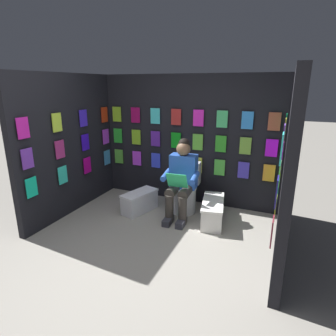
{
  "coord_description": "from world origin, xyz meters",
  "views": [
    {
      "loc": [
        -1.5,
        2.31,
        1.96
      ],
      "look_at": [
        -0.05,
        -1.14,
        0.85
      ],
      "focal_mm": 30.32,
      "sensor_mm": 36.0,
      "label": 1
    }
  ],
  "objects_px": {
    "toilet": "(185,191)",
    "person_reading": "(181,179)",
    "comic_longbox_far": "(140,202)",
    "comic_longbox_near": "(213,211)"
  },
  "relations": [
    {
      "from": "toilet",
      "to": "person_reading",
      "type": "xyz_separation_m",
      "value": [
        -0.01,
        0.23,
        0.27
      ]
    },
    {
      "from": "toilet",
      "to": "person_reading",
      "type": "relative_size",
      "value": 0.65
    },
    {
      "from": "toilet",
      "to": "person_reading",
      "type": "distance_m",
      "value": 0.35
    },
    {
      "from": "person_reading",
      "to": "comic_longbox_far",
      "type": "height_order",
      "value": "person_reading"
    },
    {
      "from": "toilet",
      "to": "comic_longbox_far",
      "type": "distance_m",
      "value": 0.75
    },
    {
      "from": "person_reading",
      "to": "comic_longbox_near",
      "type": "distance_m",
      "value": 0.66
    },
    {
      "from": "toilet",
      "to": "comic_longbox_far",
      "type": "xyz_separation_m",
      "value": [
        0.65,
        0.33,
        -0.16
      ]
    },
    {
      "from": "comic_longbox_near",
      "to": "comic_longbox_far",
      "type": "height_order",
      "value": "comic_longbox_near"
    },
    {
      "from": "person_reading",
      "to": "comic_longbox_near",
      "type": "height_order",
      "value": "person_reading"
    },
    {
      "from": "toilet",
      "to": "comic_longbox_far",
      "type": "height_order",
      "value": "toilet"
    }
  ]
}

